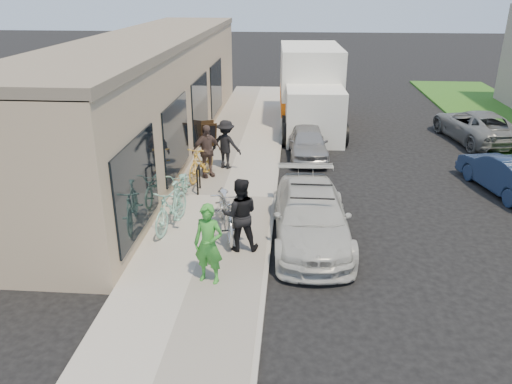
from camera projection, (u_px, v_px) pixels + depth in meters
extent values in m
plane|color=black|center=(287.00, 253.00, 11.80)|extent=(120.00, 120.00, 0.00)
cube|color=#A69F95|center=(221.00, 198.00, 14.68)|extent=(3.00, 34.00, 0.15)
cube|color=#9B978E|center=(274.00, 200.00, 14.57)|extent=(0.12, 34.00, 0.13)
cube|color=tan|center=(153.00, 96.00, 18.77)|extent=(3.50, 20.00, 4.00)
cube|color=#776A5A|center=(149.00, 38.00, 17.97)|extent=(3.60, 20.00, 0.25)
cube|color=black|center=(137.00, 186.00, 11.44)|extent=(0.06, 3.00, 2.20)
cube|color=black|center=(176.00, 137.00, 15.12)|extent=(0.06, 3.00, 2.20)
cube|color=black|center=(200.00, 107.00, 18.80)|extent=(0.06, 3.00, 2.20)
cube|color=black|center=(216.00, 87.00, 22.48)|extent=(0.06, 3.00, 2.20)
cylinder|color=black|center=(197.00, 183.00, 14.56)|extent=(0.05, 0.05, 0.76)
cylinder|color=black|center=(200.00, 177.00, 15.02)|extent=(0.05, 0.05, 0.76)
cylinder|color=black|center=(198.00, 168.00, 14.64)|extent=(0.08, 0.51, 0.05)
cube|color=black|center=(209.00, 135.00, 18.76)|extent=(0.62, 0.44, 0.95)
cube|color=black|center=(207.00, 133.00, 19.07)|extent=(0.62, 0.44, 0.95)
cube|color=black|center=(209.00, 134.00, 18.71)|extent=(0.49, 0.32, 0.68)
imported|color=beige|center=(311.00, 216.00, 12.18)|extent=(2.07, 4.57, 1.30)
cylinder|color=black|center=(312.00, 199.00, 11.47)|extent=(1.03, 0.04, 0.04)
cylinder|color=black|center=(311.00, 185.00, 12.27)|extent=(1.03, 0.04, 0.04)
imported|color=gray|center=(308.00, 142.00, 18.12)|extent=(1.53, 3.43, 1.15)
cube|color=white|center=(315.00, 116.00, 19.76)|extent=(2.35, 2.35, 2.14)
cube|color=black|center=(315.00, 105.00, 19.59)|extent=(2.08, 0.16, 1.01)
cube|color=white|center=(310.00, 83.00, 22.62)|extent=(2.80, 4.84, 3.27)
cube|color=orange|center=(309.00, 99.00, 22.90)|extent=(2.82, 4.86, 0.62)
cylinder|color=black|center=(286.00, 135.00, 19.52)|extent=(0.32, 0.91, 0.90)
cylinder|color=black|center=(344.00, 135.00, 19.45)|extent=(0.32, 0.91, 0.90)
cylinder|color=black|center=(285.00, 126.00, 20.66)|extent=(0.32, 0.91, 0.90)
cylinder|color=black|center=(340.00, 127.00, 20.59)|extent=(0.32, 0.91, 0.90)
cylinder|color=black|center=(284.00, 104.00, 24.61)|extent=(0.32, 0.91, 0.90)
cylinder|color=black|center=(329.00, 104.00, 24.54)|extent=(0.32, 0.91, 0.90)
imported|color=#182848|center=(506.00, 173.00, 15.09)|extent=(2.06, 3.79, 1.19)
imported|color=slate|center=(476.00, 126.00, 20.07)|extent=(2.84, 4.81, 1.26)
imported|color=silver|center=(226.00, 208.00, 12.29)|extent=(1.43, 2.59, 1.29)
imported|color=green|center=(209.00, 244.00, 10.11)|extent=(0.71, 0.56, 1.72)
imported|color=black|center=(240.00, 215.00, 11.38)|extent=(0.92, 0.75, 1.75)
imported|color=#83C4AF|center=(171.00, 207.00, 12.52)|extent=(0.87, 1.95, 1.13)
imported|color=#83C4AF|center=(181.00, 186.00, 14.10)|extent=(0.67, 1.80, 0.94)
imported|color=gold|center=(201.00, 161.00, 15.77)|extent=(0.94, 1.95, 1.13)
imported|color=black|center=(226.00, 144.00, 16.56)|extent=(1.20, 0.93, 1.64)
imported|color=brown|center=(207.00, 151.00, 15.80)|extent=(1.06, 0.90, 1.70)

